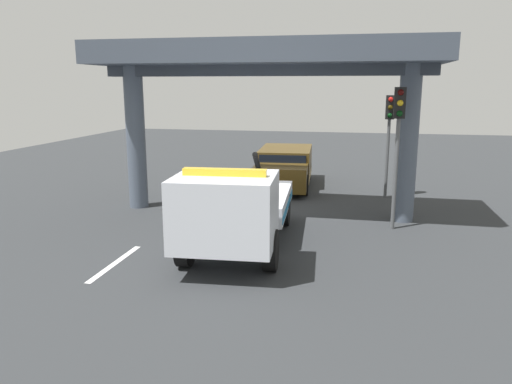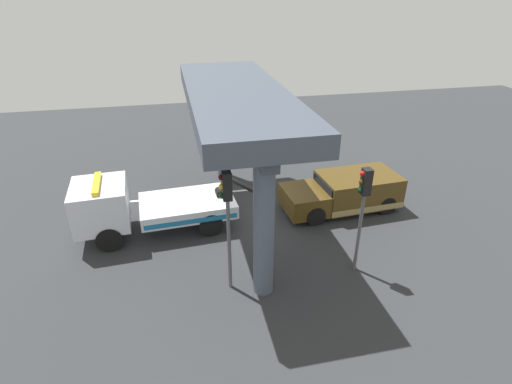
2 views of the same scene
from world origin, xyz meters
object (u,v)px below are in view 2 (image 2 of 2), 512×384
at_px(tow_truck_white, 139,206).
at_px(traffic_light_far, 227,207).
at_px(towed_van_green, 346,193).
at_px(traffic_light_near, 363,198).

distance_m(tow_truck_white, traffic_light_far, 5.49).
bearing_deg(towed_van_green, tow_truck_white, 0.36).
bearing_deg(tow_truck_white, traffic_light_near, 150.99).
bearing_deg(traffic_light_near, towed_van_green, -108.93).
bearing_deg(tow_truck_white, towed_van_green, -179.64).
height_order(towed_van_green, traffic_light_far, traffic_light_far).
relative_size(tow_truck_white, towed_van_green, 1.37).
relative_size(tow_truck_white, traffic_light_near, 1.86).
distance_m(tow_truck_white, traffic_light_near, 8.76).
distance_m(traffic_light_near, traffic_light_far, 4.50).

